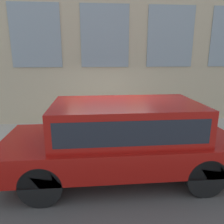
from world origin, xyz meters
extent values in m
plane|color=#514F4C|center=(0.00, 0.00, 0.00)|extent=(80.00, 80.00, 0.00)
cube|color=#B2ADA3|center=(1.25, 0.00, 0.07)|extent=(2.51, 60.00, 0.13)
cube|color=#8C9EA8|center=(2.49, -2.43, 3.35)|extent=(0.03, 1.74, 2.17)
cube|color=#8C9EA8|center=(2.49, 0.00, 3.35)|extent=(0.03, 1.74, 2.17)
cube|color=#8C9EA8|center=(2.49, 2.43, 3.35)|extent=(0.03, 1.74, 2.17)
cylinder|color=#2D7260|center=(0.41, -0.42, 0.15)|extent=(0.35, 0.35, 0.04)
cylinder|color=#2D7260|center=(0.41, -0.42, 0.45)|extent=(0.26, 0.26, 0.62)
sphere|color=#2C5D50|center=(0.41, -0.42, 0.76)|extent=(0.27, 0.27, 0.27)
cylinder|color=black|center=(0.41, -0.42, 0.84)|extent=(0.09, 0.09, 0.11)
cylinder|color=#2D7260|center=(0.41, -0.60, 0.52)|extent=(0.09, 0.10, 0.09)
cylinder|color=#2D7260|center=(0.41, -0.24, 0.52)|extent=(0.09, 0.10, 0.09)
cylinder|color=#726651|center=(0.59, 0.27, 0.44)|extent=(0.09, 0.09, 0.62)
cylinder|color=#726651|center=(0.72, 0.27, 0.44)|extent=(0.09, 0.09, 0.62)
cube|color=red|center=(0.65, 0.27, 0.98)|extent=(0.17, 0.12, 0.46)
cylinder|color=red|center=(0.53, 0.27, 0.99)|extent=(0.07, 0.07, 0.44)
cylinder|color=red|center=(0.77, 0.27, 0.99)|extent=(0.07, 0.07, 0.44)
sphere|color=tan|center=(0.65, 0.27, 1.32)|extent=(0.21, 0.21, 0.21)
cylinder|color=black|center=(-2.16, 1.48, 0.40)|extent=(0.24, 0.80, 0.80)
cylinder|color=black|center=(-0.35, 1.48, 0.40)|extent=(0.24, 0.80, 0.80)
cylinder|color=black|center=(-2.16, -1.65, 0.40)|extent=(0.24, 0.80, 0.80)
cylinder|color=black|center=(-0.35, -1.65, 0.40)|extent=(0.24, 0.80, 0.80)
cube|color=#A5140F|center=(-1.26, -0.08, 0.68)|extent=(2.05, 5.05, 0.56)
cube|color=#A5140F|center=(-1.26, -0.21, 1.34)|extent=(1.80, 3.13, 0.75)
cube|color=#1E232D|center=(-1.26, -0.21, 1.34)|extent=(1.81, 2.88, 0.48)
camera|label=1|loc=(-5.77, 0.51, 2.71)|focal=35.00mm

